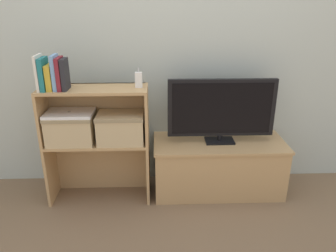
% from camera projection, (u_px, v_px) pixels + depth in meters
% --- Properties ---
extents(ground_plane, '(16.00, 16.00, 0.00)m').
position_uv_depth(ground_plane, '(169.00, 205.00, 2.49)').
color(ground_plane, brown).
extents(wall_back, '(10.00, 0.05, 2.40)m').
position_uv_depth(wall_back, '(167.00, 36.00, 2.47)').
color(wall_back, '#B2BCB2').
rests_on(wall_back, ground_plane).
extents(tv_stand, '(1.02, 0.44, 0.43)m').
position_uv_depth(tv_stand, '(218.00, 166.00, 2.62)').
color(tv_stand, tan).
rests_on(tv_stand, ground_plane).
extents(tv, '(0.81, 0.14, 0.49)m').
position_uv_depth(tv, '(221.00, 109.00, 2.44)').
color(tv, black).
rests_on(tv, tv_stand).
extents(bookshelf_lower_tier, '(0.76, 0.28, 0.48)m').
position_uv_depth(bookshelf_lower_tier, '(101.00, 159.00, 2.54)').
color(bookshelf_lower_tier, tan).
rests_on(bookshelf_lower_tier, ground_plane).
extents(bookshelf_upper_tier, '(0.76, 0.28, 0.40)m').
position_uv_depth(bookshelf_upper_tier, '(96.00, 106.00, 2.38)').
color(bookshelf_upper_tier, tan).
rests_on(bookshelf_upper_tier, bookshelf_lower_tier).
extents(book_ivory, '(0.02, 0.15, 0.24)m').
position_uv_depth(book_ivory, '(39.00, 73.00, 2.19)').
color(book_ivory, silver).
rests_on(book_ivory, bookshelf_upper_tier).
extents(book_teal, '(0.03, 0.15, 0.22)m').
position_uv_depth(book_teal, '(44.00, 74.00, 2.19)').
color(book_teal, '#1E7075').
rests_on(book_teal, bookshelf_upper_tier).
extents(book_mustard, '(0.04, 0.14, 0.17)m').
position_uv_depth(book_mustard, '(50.00, 77.00, 2.20)').
color(book_mustard, gold).
rests_on(book_mustard, bookshelf_upper_tier).
extents(book_skyblue, '(0.03, 0.13, 0.24)m').
position_uv_depth(book_skyblue, '(55.00, 73.00, 2.19)').
color(book_skyblue, '#709ECC').
rests_on(book_skyblue, bookshelf_upper_tier).
extents(book_maroon, '(0.03, 0.14, 0.22)m').
position_uv_depth(book_maroon, '(60.00, 74.00, 2.19)').
color(book_maroon, maroon).
rests_on(book_maroon, bookshelf_upper_tier).
extents(book_charcoal, '(0.03, 0.13, 0.21)m').
position_uv_depth(book_charcoal, '(65.00, 74.00, 2.20)').
color(book_charcoal, '#232328').
rests_on(book_charcoal, bookshelf_upper_tier).
extents(baby_monitor, '(0.05, 0.04, 0.14)m').
position_uv_depth(baby_monitor, '(139.00, 80.00, 2.27)').
color(baby_monitor, white).
rests_on(baby_monitor, bookshelf_upper_tier).
extents(storage_basket_left, '(0.34, 0.25, 0.21)m').
position_uv_depth(storage_basket_left, '(71.00, 127.00, 2.36)').
color(storage_basket_left, tan).
rests_on(storage_basket_left, bookshelf_lower_tier).
extents(storage_basket_right, '(0.34, 0.25, 0.21)m').
position_uv_depth(storage_basket_right, '(121.00, 126.00, 2.37)').
color(storage_basket_right, tan).
rests_on(storage_basket_right, bookshelf_lower_tier).
extents(laptop, '(0.34, 0.23, 0.02)m').
position_uv_depth(laptop, '(69.00, 113.00, 2.32)').
color(laptop, white).
rests_on(laptop, storage_basket_left).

